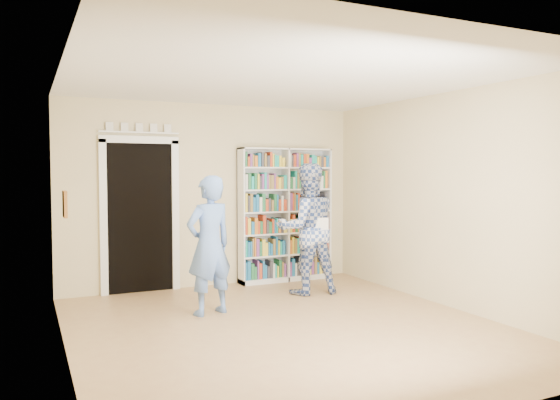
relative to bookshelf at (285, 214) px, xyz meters
name	(u,v)px	position (x,y,z in m)	size (l,w,h in m)	color
floor	(287,328)	(-1.10, -2.34, -1.04)	(5.00, 5.00, 0.00)	#A97A51
ceiling	(288,78)	(-1.10, -2.34, 1.66)	(5.00, 5.00, 0.00)	white
wall_back	(214,195)	(-1.10, 0.16, 0.31)	(4.50, 4.50, 0.00)	beige
wall_left	(64,211)	(-3.35, -2.34, 0.31)	(5.00, 5.00, 0.00)	beige
wall_right	(448,200)	(1.15, -2.34, 0.31)	(5.00, 5.00, 0.00)	beige
bookshelf	(285,214)	(0.00, 0.00, 0.00)	(1.50, 0.28, 2.06)	white
doorway	(140,209)	(-2.20, 0.13, 0.14)	(1.10, 0.08, 2.43)	black
wall_art	(65,204)	(-3.33, -2.14, 0.36)	(0.03, 0.25, 0.25)	maroon
man_blue	(209,245)	(-1.70, -1.44, -0.21)	(0.61, 0.40, 1.66)	#618AD8
man_plaid	(307,229)	(-0.12, -0.94, -0.13)	(0.88, 0.69, 1.82)	#2D468A
paper_sheet	(322,228)	(-0.04, -1.22, -0.10)	(0.20, 0.01, 0.28)	white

